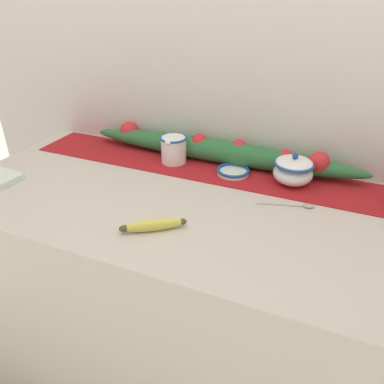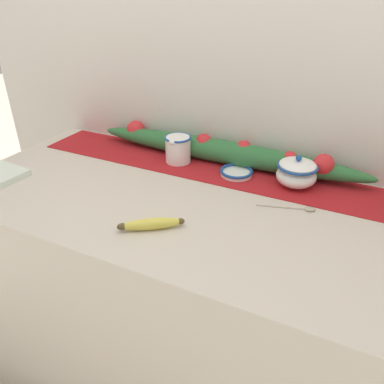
# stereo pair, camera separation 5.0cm
# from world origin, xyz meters

# --- Properties ---
(ground_plane) EXTENTS (12.00, 12.00, 0.00)m
(ground_plane) POSITION_xyz_m (0.00, 0.00, 0.00)
(ground_plane) COLOR #B2A899
(countertop) EXTENTS (1.56, 0.71, 0.93)m
(countertop) POSITION_xyz_m (0.00, 0.00, 0.46)
(countertop) COLOR beige
(countertop) RESTS_ON ground_plane
(back_wall) EXTENTS (2.36, 0.04, 2.40)m
(back_wall) POSITION_xyz_m (0.00, 0.38, 1.20)
(back_wall) COLOR silver
(back_wall) RESTS_ON ground_plane
(table_runner) EXTENTS (1.43, 0.22, 0.00)m
(table_runner) POSITION_xyz_m (0.00, 0.24, 0.93)
(table_runner) COLOR #A8191E
(table_runner) RESTS_ON countertop
(cream_pitcher) EXTENTS (0.10, 0.12, 0.10)m
(cream_pitcher) POSITION_xyz_m (-0.16, 0.24, 0.98)
(cream_pitcher) COLOR white
(cream_pitcher) RESTS_ON countertop
(sugar_bowl) EXTENTS (0.13, 0.13, 0.11)m
(sugar_bowl) POSITION_xyz_m (0.29, 0.24, 0.98)
(sugar_bowl) COLOR white
(sugar_bowl) RESTS_ON countertop
(small_dish) EXTENTS (0.12, 0.12, 0.02)m
(small_dish) POSITION_xyz_m (0.08, 0.23, 0.94)
(small_dish) COLOR white
(small_dish) RESTS_ON countertop
(banana) EXTENTS (0.17, 0.13, 0.03)m
(banana) POSITION_xyz_m (-0.02, -0.19, 0.94)
(banana) COLOR #DBCC4C
(banana) RESTS_ON countertop
(spoon) EXTENTS (0.17, 0.06, 0.01)m
(spoon) POSITION_xyz_m (0.35, 0.10, 0.93)
(spoon) COLOR #A89E89
(spoon) RESTS_ON countertop
(poinsettia_garland) EXTENTS (1.07, 0.10, 0.10)m
(poinsettia_garland) POSITION_xyz_m (-0.01, 0.31, 0.98)
(poinsettia_garland) COLOR #2D6B38
(poinsettia_garland) RESTS_ON countertop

